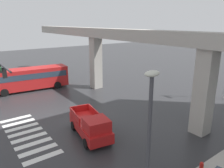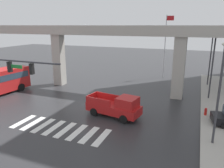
{
  "view_description": "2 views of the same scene",
  "coord_description": "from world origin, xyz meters",
  "px_view_note": "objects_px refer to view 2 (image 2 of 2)",
  "views": [
    {
      "loc": [
        17.06,
        -9.17,
        8.96
      ],
      "look_at": [
        -0.26,
        3.53,
        2.82
      ],
      "focal_mm": 34.72,
      "sensor_mm": 36.0,
      "label": 1
    },
    {
      "loc": [
        10.09,
        -18.91,
        8.29
      ],
      "look_at": [
        1.77,
        1.9,
        2.2
      ],
      "focal_mm": 34.88,
      "sensor_mm": 36.0,
      "label": 2
    }
  ],
  "objects_px": {
    "street_lamp_mid_block": "(213,60)",
    "fire_hydrant": "(206,112)",
    "pickup_truck": "(116,107)",
    "traffic_signal_mast": "(0,72)",
    "street_lamp_far_north": "(211,53)",
    "flagpole": "(166,42)",
    "street_lamp_near_corner": "(220,83)"
  },
  "relations": [
    {
      "from": "fire_hydrant",
      "to": "street_lamp_near_corner",
      "type": "bearing_deg",
      "value": -85.58
    },
    {
      "from": "pickup_truck",
      "to": "street_lamp_mid_block",
      "type": "height_order",
      "value": "street_lamp_mid_block"
    },
    {
      "from": "pickup_truck",
      "to": "fire_hydrant",
      "type": "xyz_separation_m",
      "value": [
        7.75,
        3.12,
        -0.56
      ]
    },
    {
      "from": "street_lamp_near_corner",
      "to": "street_lamp_mid_block",
      "type": "relative_size",
      "value": 1.0
    },
    {
      "from": "traffic_signal_mast",
      "to": "flagpole",
      "type": "xyz_separation_m",
      "value": [
        9.94,
        22.76,
        1.13
      ]
    },
    {
      "from": "pickup_truck",
      "to": "flagpole",
      "type": "relative_size",
      "value": 0.54
    },
    {
      "from": "street_lamp_far_north",
      "to": "fire_hydrant",
      "type": "relative_size",
      "value": 8.52
    },
    {
      "from": "traffic_signal_mast",
      "to": "street_lamp_near_corner",
      "type": "xyz_separation_m",
      "value": [
        16.5,
        2.83,
        -0.01
      ]
    },
    {
      "from": "traffic_signal_mast",
      "to": "street_lamp_far_north",
      "type": "xyz_separation_m",
      "value": [
        16.5,
        19.64,
        -0.01
      ]
    },
    {
      "from": "fire_hydrant",
      "to": "street_lamp_mid_block",
      "type": "bearing_deg",
      "value": 85.79
    },
    {
      "from": "street_lamp_mid_block",
      "to": "fire_hydrant",
      "type": "relative_size",
      "value": 8.52
    },
    {
      "from": "fire_hydrant",
      "to": "street_lamp_far_north",
      "type": "bearing_deg",
      "value": 88.03
    },
    {
      "from": "street_lamp_far_north",
      "to": "fire_hydrant",
      "type": "xyz_separation_m",
      "value": [
        -0.4,
        -11.63,
        -4.13
      ]
    },
    {
      "from": "traffic_signal_mast",
      "to": "flagpole",
      "type": "height_order",
      "value": "flagpole"
    },
    {
      "from": "street_lamp_near_corner",
      "to": "street_lamp_mid_block",
      "type": "distance_m",
      "value": 10.61
    },
    {
      "from": "fire_hydrant",
      "to": "flagpole",
      "type": "xyz_separation_m",
      "value": [
        -6.16,
        14.75,
        5.26
      ]
    },
    {
      "from": "street_lamp_near_corner",
      "to": "street_lamp_far_north",
      "type": "height_order",
      "value": "same"
    },
    {
      "from": "pickup_truck",
      "to": "fire_hydrant",
      "type": "relative_size",
      "value": 6.29
    },
    {
      "from": "pickup_truck",
      "to": "traffic_signal_mast",
      "type": "relative_size",
      "value": 0.62
    },
    {
      "from": "pickup_truck",
      "to": "traffic_signal_mast",
      "type": "height_order",
      "value": "traffic_signal_mast"
    },
    {
      "from": "street_lamp_mid_block",
      "to": "flagpole",
      "type": "relative_size",
      "value": 0.74
    },
    {
      "from": "pickup_truck",
      "to": "street_lamp_mid_block",
      "type": "relative_size",
      "value": 0.74
    },
    {
      "from": "street_lamp_near_corner",
      "to": "flagpole",
      "type": "distance_m",
      "value": 21.0
    },
    {
      "from": "street_lamp_far_north",
      "to": "flagpole",
      "type": "xyz_separation_m",
      "value": [
        -6.56,
        3.12,
        1.14
      ]
    },
    {
      "from": "street_lamp_mid_block",
      "to": "pickup_truck",
      "type": "bearing_deg",
      "value": -133.62
    },
    {
      "from": "traffic_signal_mast",
      "to": "fire_hydrant",
      "type": "relative_size",
      "value": 10.22
    },
    {
      "from": "street_lamp_near_corner",
      "to": "flagpole",
      "type": "xyz_separation_m",
      "value": [
        -6.56,
        19.92,
        1.14
      ]
    },
    {
      "from": "pickup_truck",
      "to": "street_lamp_far_north",
      "type": "xyz_separation_m",
      "value": [
        8.15,
        14.75,
        3.57
      ]
    },
    {
      "from": "street_lamp_mid_block",
      "to": "street_lamp_far_north",
      "type": "distance_m",
      "value": 6.2
    },
    {
      "from": "pickup_truck",
      "to": "street_lamp_near_corner",
      "type": "xyz_separation_m",
      "value": [
        8.15,
        -2.06,
        3.57
      ]
    },
    {
      "from": "street_lamp_far_north",
      "to": "fire_hydrant",
      "type": "height_order",
      "value": "street_lamp_far_north"
    },
    {
      "from": "pickup_truck",
      "to": "street_lamp_near_corner",
      "type": "distance_m",
      "value": 9.13
    }
  ]
}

